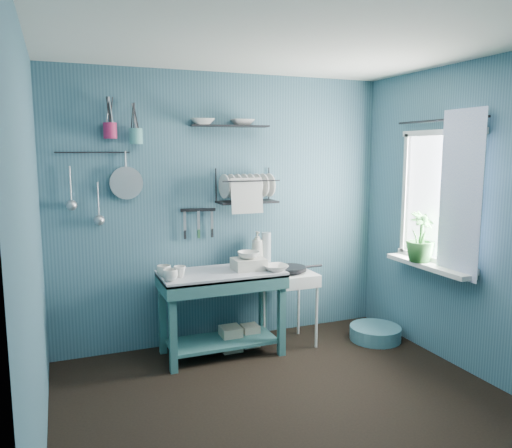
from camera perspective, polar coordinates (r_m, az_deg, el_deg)
name	(u,v)px	position (r m, az deg, el deg)	size (l,w,h in m)	color
floor	(294,411)	(3.73, 4.41, -20.50)	(3.20, 3.20, 0.00)	black
ceiling	(299,37)	(3.34, 4.92, 20.49)	(3.20, 3.20, 0.00)	silver
wall_back	(225,210)	(4.69, -3.51, 1.65)	(3.20, 3.20, 0.00)	#325766
wall_front	(470,294)	(2.11, 23.24, -7.38)	(3.20, 3.20, 0.00)	#325766
wall_left	(32,252)	(2.98, -24.19, -2.97)	(3.00, 3.00, 0.00)	#325766
wall_right	(481,222)	(4.26, 24.31, 0.24)	(3.00, 3.00, 0.00)	#325766
work_counter	(222,313)	(4.48, -3.95, -10.12)	(1.07, 0.53, 0.76)	#2D5F5E
mug_left	(170,275)	(4.10, -9.76, -5.79)	(0.12, 0.12, 0.10)	silver
mug_mid	(180,272)	(4.21, -8.71, -5.40)	(0.10, 0.10, 0.09)	silver
mug_right	(164,271)	(4.24, -10.48, -5.31)	(0.12, 0.12, 0.10)	silver
wash_tub	(249,264)	(4.43, -0.84, -4.58)	(0.28, 0.22, 0.10)	#BAB8AA
tub_bowl	(249,255)	(4.41, -0.84, -3.56)	(0.20, 0.20, 0.06)	silver
soap_bottle	(257,247)	(4.67, 0.14, -2.66)	(0.12, 0.12, 0.30)	#BAB8AA
water_bottle	(266,247)	(4.72, 1.18, -2.64)	(0.09, 0.09, 0.28)	#A1AEB3
counter_bowl	(275,268)	(4.39, 2.22, -5.02)	(0.22, 0.22, 0.05)	silver
hotplate_stand	(290,308)	(4.73, 3.88, -9.56)	(0.43, 0.43, 0.68)	silver
frying_pan	(290,268)	(4.63, 3.92, -5.08)	(0.30, 0.30, 0.04)	black
knife_strip	(198,210)	(4.58, -6.64, 1.62)	(0.32, 0.02, 0.03)	black
dish_rack	(247,186)	(4.60, -1.03, 4.40)	(0.55, 0.24, 0.32)	black
upper_shelf	(230,126)	(4.57, -3.01, 11.12)	(0.70, 0.18, 0.01)	black
shelf_bowl_left	(203,121)	(4.50, -6.13, 11.64)	(0.21, 0.21, 0.05)	silver
shelf_bowl_right	(243,128)	(4.61, -1.55, 10.94)	(0.22, 0.22, 0.05)	silver
utensil_cup_magenta	(110,131)	(4.37, -16.34, 10.20)	(0.11, 0.11, 0.13)	#9D1D49
utensil_cup_teal	(136,136)	(4.39, -13.56, 9.73)	(0.11, 0.11, 0.13)	teal
colander	(126,183)	(4.41, -14.60, 4.56)	(0.28, 0.28, 0.03)	#A2A4AA
ladle_outer	(70,184)	(4.39, -20.45, 4.26)	(0.01, 0.01, 0.30)	#A2A4AA
ladle_inner	(98,200)	(4.41, -17.60, 2.63)	(0.01, 0.01, 0.30)	#A2A4AA
hook_rail	(93,152)	(4.40, -18.16, 7.78)	(0.01, 0.01, 0.60)	black
window_glass	(439,198)	(4.56, 20.23, 2.85)	(1.10, 1.10, 0.00)	white
windowsill	(428,266)	(4.59, 19.07, -4.52)	(0.16, 0.95, 0.04)	silver
curtain	(460,195)	(4.29, 22.29, 3.10)	(1.35, 1.35, 0.00)	white
curtain_rod	(439,120)	(4.52, 20.22, 11.07)	(0.02, 0.02, 1.05)	black
potted_plant	(421,237)	(4.60, 18.29, -1.40)	(0.25, 0.25, 0.44)	#296629
storage_tin_large	(231,338)	(4.65, -2.91, -12.94)	(0.18, 0.18, 0.22)	tan
storage_tin_small	(250,335)	(4.74, -0.68, -12.62)	(0.15, 0.15, 0.20)	tan
floor_basin	(375,333)	(5.03, 13.48, -12.02)	(0.49, 0.49, 0.13)	teal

